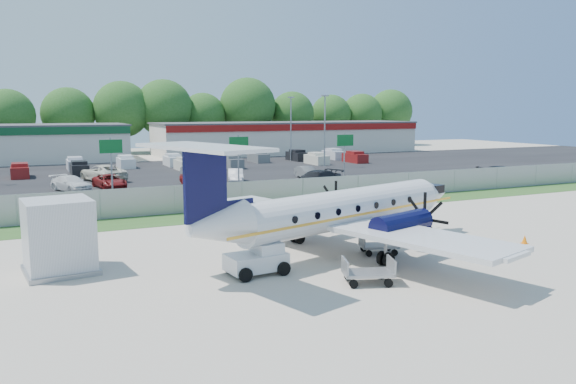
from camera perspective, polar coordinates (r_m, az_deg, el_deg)
name	(u,v)px	position (r m, az deg, el deg)	size (l,w,h in m)	color
ground	(337,251)	(29.14, 5.01, -6.03)	(170.00, 170.00, 0.00)	beige
grass_verge	(252,213)	(39.74, -3.66, -2.14)	(170.00, 4.00, 0.02)	#2D561E
access_road	(221,199)	(46.24, -6.81, -0.69)	(170.00, 8.00, 0.02)	black
parking_lot	(164,173)	(66.36, -12.50, 1.90)	(170.00, 32.00, 0.02)	black
perimeter_fence	(242,195)	(41.42, -4.68, -0.32)	(120.00, 0.06, 1.99)	gray
building_east	(288,137)	(95.40, -0.03, 5.57)	(44.40, 12.40, 5.24)	silver
sign_left	(111,155)	(47.87, -17.53, 3.63)	(1.80, 0.26, 5.00)	gray
sign_mid	(239,151)	(50.48, -5.03, 4.20)	(1.80, 0.26, 5.00)	gray
sign_right	(345,147)	(55.20, 5.80, 4.54)	(1.80, 0.26, 5.00)	gray
light_pole_ne	(325,126)	(71.19, 3.75, 6.71)	(0.90, 0.35, 9.09)	gray
light_pole_se	(291,124)	(80.10, 0.29, 6.91)	(0.90, 0.35, 9.09)	gray
tree_line	(119,153)	(99.70, -16.77, 3.82)	(112.00, 6.00, 14.00)	#225218
aircraft	(340,210)	(28.32, 5.29, -1.81)	(19.00, 18.54, 5.81)	silver
pushback_tug	(259,259)	(25.07, -3.01, -6.81)	(2.73, 2.08, 1.40)	silver
baggage_cart_near	(368,272)	(23.90, 8.14, -8.05)	(2.37, 1.86, 1.09)	gray
baggage_cart_far	(379,245)	(28.83, 9.23, -5.33)	(2.13, 1.64, 0.98)	gray
service_container	(59,239)	(27.04, -22.25, -4.40)	(3.29, 3.29, 3.31)	silver
cone_nose	(525,239)	(33.26, 22.91, -4.47)	(0.33, 0.33, 0.48)	orange
cone_starboard_wing	(305,210)	(39.64, 1.69, -1.82)	(0.35, 0.35, 0.50)	orange
road_car_mid	(316,189)	(51.55, 2.82, 0.27)	(2.40, 5.90, 1.71)	black
road_car_east	(504,181)	(61.32, 21.12, 1.01)	(2.20, 5.42, 1.57)	black
parked_car_a	(71,191)	(53.97, -21.16, 0.08)	(1.94, 4.77, 1.39)	silver
parked_car_b	(110,188)	(54.82, -17.63, 0.37)	(2.14, 4.64, 1.29)	maroon
parked_car_c	(193,185)	(55.34, -9.60, 0.72)	(1.52, 3.77, 1.28)	maroon
parked_car_d	(236,183)	(56.58, -5.33, 0.96)	(1.46, 4.17, 1.37)	silver
parked_car_e	(307,178)	(59.72, 1.91, 1.38)	(1.37, 3.93, 1.30)	#595B5E
parked_car_f	(103,181)	(60.46, -18.26, 1.05)	(2.83, 6.13, 1.70)	beige
parked_car_g	(199,177)	(61.95, -9.00, 1.53)	(1.73, 4.97, 1.64)	#595B5E
far_parking_rows	(155,169)	(71.22, -13.37, 2.28)	(56.00, 10.00, 1.60)	gray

